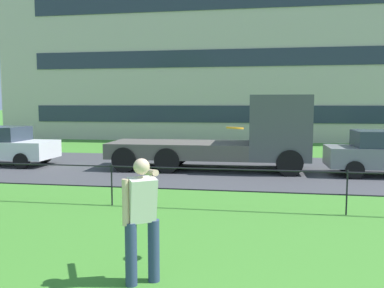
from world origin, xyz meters
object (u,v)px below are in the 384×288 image
Objects in this scene: person_thrower at (142,216)px; frisbee at (235,128)px; flatbed_truck_far_right at (238,137)px; apartment_building_background at (255,21)px; car_white_right at (4,146)px.

person_thrower is 4.49× the size of frisbee.
apartment_building_background is at bearing 89.04° from flatbed_truck_far_right.
flatbed_truck_far_right is (9.31, 0.27, 0.44)m from car_white_right.
person_thrower is 0.43× the size of car_white_right.
person_thrower is at bearing -48.26° from car_white_right.
car_white_right is at bearing 131.74° from person_thrower.
apartment_building_background reaches higher than flatbed_truck_far_right.
apartment_building_background is (1.08, 28.90, 8.21)m from person_thrower.
flatbed_truck_far_right is at bearing 85.56° from person_thrower.
apartment_building_background reaches higher than person_thrower.
person_thrower is 30.06m from apartment_building_background.
flatbed_truck_far_right is at bearing 92.68° from frisbee.
person_thrower is at bearing -92.15° from apartment_building_background.
car_white_right is at bearing 138.74° from frisbee.
person_thrower is at bearing -94.44° from flatbed_truck_far_right.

